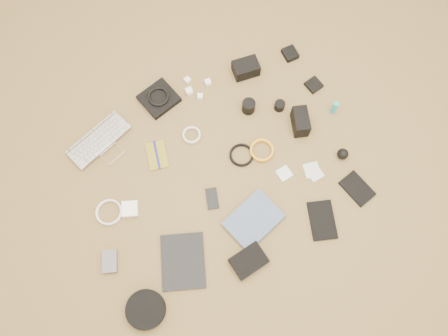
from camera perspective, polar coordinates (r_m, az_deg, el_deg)
name	(u,v)px	position (r m, az deg, el deg)	size (l,w,h in m)	color
laptop	(105,146)	(2.27, -15.26, 2.73)	(0.33, 0.23, 0.03)	silver
headphone_pouch	(159,99)	(2.32, -8.49, 8.96)	(0.17, 0.16, 0.03)	black
headphones	(158,97)	(2.30, -8.57, 9.22)	(0.11, 0.11, 0.01)	black
charger_a	(189,91)	(2.32, -4.58, 9.95)	(0.03, 0.03, 0.03)	white
charger_b	(188,80)	(2.36, -4.79, 11.34)	(0.03, 0.03, 0.03)	white
charger_c	(208,83)	(2.34, -2.12, 11.10)	(0.03, 0.03, 0.03)	white
charger_d	(200,97)	(2.31, -3.12, 9.30)	(0.03, 0.03, 0.03)	white
dslr_camera	(246,68)	(2.36, 2.87, 12.88)	(0.13, 0.09, 0.08)	black
lens_pouch	(290,54)	(2.46, 8.63, 14.56)	(0.07, 0.08, 0.03)	black
notebook_olive	(157,155)	(2.20, -8.73, 1.65)	(0.09, 0.15, 0.01)	olive
pen_blue	(157,155)	(2.20, -8.77, 1.73)	(0.01, 0.01, 0.15)	#1519AC
cable_white_a	(192,135)	(2.22, -4.25, 4.28)	(0.09, 0.09, 0.01)	white
lens_a	(249,106)	(2.25, 3.23, 8.04)	(0.07, 0.07, 0.07)	black
lens_b	(280,106)	(2.28, 7.27, 8.07)	(0.05, 0.05, 0.05)	black
card_reader	(314,85)	(2.39, 11.64, 10.59)	(0.08, 0.08, 0.02)	black
power_brick	(130,209)	(2.13, -12.16, -5.28)	(0.08, 0.08, 0.03)	white
cable_white_b	(109,212)	(2.16, -14.75, -5.64)	(0.13, 0.13, 0.01)	white
cable_black	(241,155)	(2.18, 2.30, 1.66)	(0.12, 0.12, 0.01)	black
cable_yellow	(262,151)	(2.19, 4.95, 2.25)	(0.12, 0.12, 0.01)	gold
flash	(300,122)	(2.23, 9.94, 5.99)	(0.07, 0.13, 0.10)	black
lens_cleaner	(334,108)	(2.31, 14.23, 7.65)	(0.03, 0.03, 0.09)	#1BAEB4
battery_charger	(110,261)	(2.11, -14.68, -11.72)	(0.07, 0.10, 0.03)	#5B5B60
tablet	(183,261)	(2.06, -5.38, -12.04)	(0.20, 0.26, 0.01)	black
phone	(212,199)	(2.11, -1.56, -4.01)	(0.05, 0.11, 0.01)	black
filter_case_left	(284,173)	(2.17, 7.87, -0.72)	(0.07, 0.07, 0.01)	silver
filter_case_mid	(312,170)	(2.19, 11.40, -0.28)	(0.08, 0.08, 0.01)	silver
filter_case_right	(315,174)	(2.19, 11.82, -0.73)	(0.07, 0.07, 0.01)	silver
air_blower	(343,154)	(2.23, 15.25, 1.78)	(0.06, 0.06, 0.06)	black
headphone_case	(146,310)	(2.05, -10.18, -17.74)	(0.17, 0.17, 0.05)	black
drive_case	(249,261)	(2.04, 3.24, -12.01)	(0.16, 0.11, 0.04)	black
paperback	(267,234)	(2.08, 5.69, -8.62)	(0.19, 0.25, 0.02)	#485B7B
notebook_black_a	(322,220)	(2.14, 12.70, -6.67)	(0.12, 0.19, 0.01)	black
notebook_black_b	(357,189)	(2.22, 16.99, -2.59)	(0.10, 0.16, 0.01)	black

